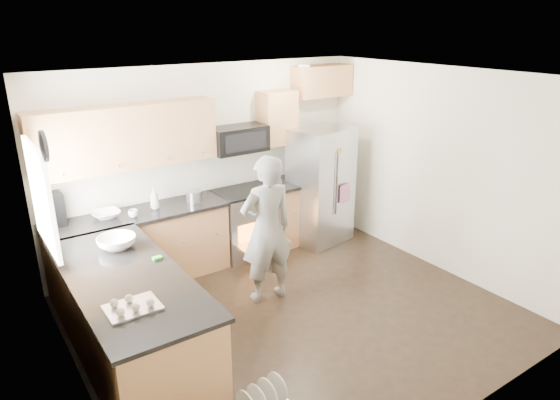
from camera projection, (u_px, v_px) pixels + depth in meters
ground at (295, 314)px, 5.59m from camera, size 4.50×4.50×0.00m
room_shell at (293, 171)px, 5.02m from camera, size 4.54×4.04×2.62m
back_cabinet_run at (177, 200)px, 6.31m from camera, size 4.45×0.64×2.50m
peninsula at (130, 318)px, 4.70m from camera, size 0.96×2.36×1.05m
stove_range at (244, 208)px, 6.86m from camera, size 0.76×0.97×1.79m
refrigerator at (321, 186)px, 7.23m from camera, size 0.93×0.78×1.69m
person at (267, 230)px, 5.65m from camera, size 0.68×0.48×1.74m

